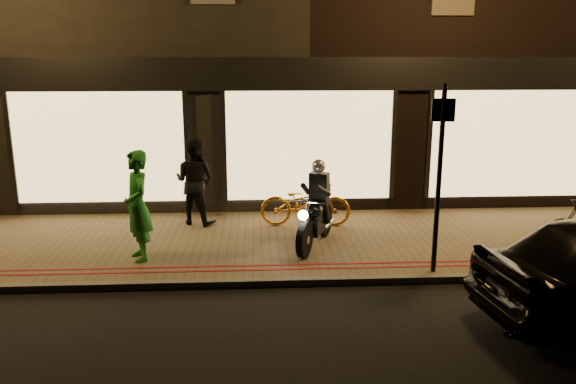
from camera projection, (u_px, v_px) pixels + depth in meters
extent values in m
plane|color=black|center=(332.00, 286.00, 8.80)|extent=(90.00, 90.00, 0.00)
cube|color=brown|center=(318.00, 242.00, 10.73)|extent=(50.00, 4.00, 0.12)
cube|color=#59544C|center=(331.00, 281.00, 8.84)|extent=(50.00, 0.14, 0.12)
cube|color=maroon|center=(328.00, 268.00, 9.21)|extent=(50.00, 0.06, 0.01)
cube|color=maroon|center=(327.00, 264.00, 9.41)|extent=(50.00, 0.06, 0.01)
cube|color=black|center=(87.00, 30.00, 16.21)|extent=(12.00, 10.00, 8.50)
cube|color=black|center=(493.00, 31.00, 16.87)|extent=(12.00, 10.00, 8.50)
cube|color=black|center=(310.00, 74.00, 11.90)|extent=(48.00, 0.12, 0.70)
cube|color=#F3C979|center=(100.00, 148.00, 12.00)|extent=(3.60, 0.06, 2.38)
cube|color=#F3C979|center=(309.00, 146.00, 12.25)|extent=(3.60, 0.06, 2.38)
cube|color=#F3C979|center=(510.00, 144.00, 12.50)|extent=(3.60, 0.06, 2.38)
cylinder|color=black|center=(304.00, 239.00, 9.66)|extent=(0.36, 0.64, 0.64)
cylinder|color=black|center=(325.00, 219.00, 10.86)|extent=(0.36, 0.64, 0.64)
cylinder|color=silver|center=(304.00, 239.00, 9.66)|extent=(0.18, 0.18, 0.14)
cylinder|color=silver|center=(325.00, 219.00, 10.86)|extent=(0.18, 0.18, 0.14)
cube|color=black|center=(316.00, 224.00, 10.29)|extent=(0.51, 0.75, 0.30)
ellipsoid|color=black|center=(314.00, 210.00, 10.10)|extent=(0.49, 0.59, 0.29)
cube|color=black|center=(321.00, 204.00, 10.49)|extent=(0.41, 0.59, 0.09)
cylinder|color=silver|center=(307.00, 202.00, 9.65)|extent=(0.57, 0.26, 0.03)
cylinder|color=silver|center=(305.00, 222.00, 9.64)|extent=(0.17, 0.32, 0.71)
sphere|color=white|center=(303.00, 215.00, 9.47)|extent=(0.22, 0.22, 0.17)
cylinder|color=silver|center=(329.00, 224.00, 10.69)|extent=(0.28, 0.53, 0.07)
cube|color=black|center=(319.00, 187.00, 10.29)|extent=(0.40, 0.33, 0.55)
sphere|color=#BABBC1|center=(319.00, 166.00, 10.14)|extent=(0.34, 0.34, 0.26)
cylinder|color=black|center=(306.00, 189.00, 10.04)|extent=(0.24, 0.60, 0.34)
cylinder|color=black|center=(323.00, 190.00, 9.94)|extent=(0.38, 0.56, 0.34)
cylinder|color=black|center=(311.00, 211.00, 10.40)|extent=(0.14, 0.28, 0.46)
cylinder|color=black|center=(326.00, 212.00, 10.31)|extent=(0.26, 0.28, 0.46)
cylinder|color=black|center=(439.00, 181.00, 8.76)|extent=(0.10, 0.10, 3.00)
cube|color=black|center=(443.00, 110.00, 8.50)|extent=(0.35, 0.10, 0.35)
imported|color=orange|center=(305.00, 203.00, 11.44)|extent=(1.87, 0.78, 0.96)
imported|color=#1F7725|center=(138.00, 206.00, 9.43)|extent=(0.71, 0.82, 1.89)
imported|color=black|center=(195.00, 181.00, 11.51)|extent=(1.07, 0.96, 1.79)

